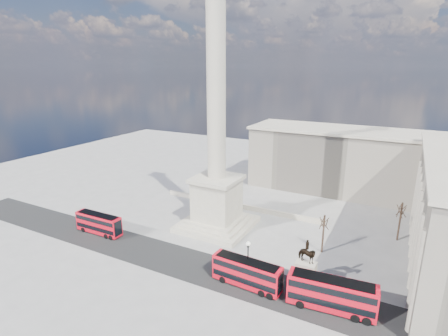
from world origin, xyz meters
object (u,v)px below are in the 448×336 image
victorian_lamp (248,260)px  equestrian_statue (305,271)px  red_bus_c (332,294)px  red_bus_b (247,273)px  pedestrian_standing (340,290)px  nelsons_column (217,167)px  red_bus_a (99,223)px  pedestrian_walking (318,281)px  pedestrian_crossing (292,276)px

victorian_lamp → equestrian_statue: 8.79m
red_bus_c → red_bus_b: bearing=177.1°
pedestrian_standing → red_bus_c: bearing=64.8°
nelsons_column → red_bus_a: size_ratio=4.88×
equestrian_statue → red_bus_b: bearing=-152.5°
red_bus_b → pedestrian_standing: 13.70m
nelsons_column → pedestrian_standing: (26.91, -11.50, -12.13)m
pedestrian_walking → pedestrian_standing: (3.36, -0.50, -0.05)m
red_bus_c → pedestrian_crossing: 8.14m
pedestrian_standing → pedestrian_crossing: (-7.26, 0.00, 0.06)m
nelsons_column → victorian_lamp: (13.95, -15.62, -8.65)m
red_bus_a → pedestrian_standing: bearing=2.2°
red_bus_c → victorian_lamp: victorian_lamp is taller
red_bus_a → red_bus_c: red_bus_c is taller
red_bus_a → pedestrian_walking: (42.68, 2.85, -1.33)m
pedestrian_walking → red_bus_c: bearing=-91.5°
equestrian_statue → pedestrian_crossing: equestrian_statue is taller
equestrian_statue → pedestrian_walking: size_ratio=4.71×
pedestrian_walking → pedestrian_crossing: 3.93m
victorian_lamp → red_bus_c: bearing=-0.1°
red_bus_b → red_bus_c: 12.37m
nelsons_column → victorian_lamp: 22.66m
equestrian_statue → pedestrian_standing: equestrian_statue is taller
nelsons_column → red_bus_c: nelsons_column is taller
pedestrian_crossing → pedestrian_standing: bearing=-111.4°
nelsons_column → equestrian_statue: size_ratio=6.35×
red_bus_b → victorian_lamp: size_ratio=1.51×
red_bus_a → equestrian_statue: (40.97, 1.79, 0.54)m
victorian_lamp → pedestrian_standing: victorian_lamp is taller
nelsons_column → red_bus_b: (14.09, -16.09, -10.62)m
red_bus_b → pedestrian_crossing: (5.56, 4.59, -1.45)m
pedestrian_walking → pedestrian_standing: pedestrian_walking is taller
red_bus_c → equestrian_statue: equestrian_statue is taller
red_bus_c → pedestrian_standing: (0.45, 4.14, -1.72)m
pedestrian_standing → pedestrian_crossing: 7.26m
victorian_lamp → pedestrian_standing: 14.03m
victorian_lamp → red_bus_a: bearing=176.9°
victorian_lamp → equestrian_statue: (7.88, 3.56, -1.56)m
victorian_lamp → pedestrian_walking: (9.59, 4.62, -3.43)m
pedestrian_crossing → red_bus_b: bearing=108.1°
red_bus_a → pedestrian_walking: 42.80m
red_bus_a → nelsons_column: bearing=35.2°
red_bus_a → victorian_lamp: (33.09, -1.77, 2.10)m
red_bus_a → pedestrian_walking: bearing=3.1°
nelsons_column → red_bus_a: (-19.13, -13.85, -10.75)m
victorian_lamp → equestrian_statue: bearing=24.3°
pedestrian_standing → equestrian_statue: bearing=-12.7°
pedestrian_walking → red_bus_b: bearing=174.7°
red_bus_a → pedestrian_crossing: red_bus_a is taller
red_bus_b → red_bus_c: (12.36, 0.45, 0.20)m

